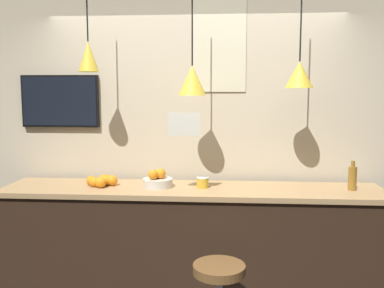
# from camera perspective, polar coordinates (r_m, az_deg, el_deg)

# --- Properties ---
(back_wall) EXTENTS (8.00, 0.06, 2.90)m
(back_wall) POSITION_cam_1_polar(r_m,az_deg,el_deg) (3.75, 0.45, 0.81)
(back_wall) COLOR beige
(back_wall) RESTS_ON ground_plane
(service_counter) EXTENTS (3.01, 0.58, 1.10)m
(service_counter) POSITION_cam_1_polar(r_m,az_deg,el_deg) (3.57, -0.00, -14.41)
(service_counter) COLOR black
(service_counter) RESTS_ON ground_plane
(fruit_bowl) EXTENTS (0.24, 0.24, 0.15)m
(fruit_bowl) POSITION_cam_1_polar(r_m,az_deg,el_deg) (3.44, -4.58, -4.80)
(fruit_bowl) COLOR beige
(fruit_bowl) RESTS_ON service_counter
(orange_pile) EXTENTS (0.26, 0.25, 0.09)m
(orange_pile) POSITION_cam_1_polar(r_m,az_deg,el_deg) (3.55, -11.78, -4.84)
(orange_pile) COLOR orange
(orange_pile) RESTS_ON service_counter
(juice_bottle) EXTENTS (0.06, 0.06, 0.23)m
(juice_bottle) POSITION_cam_1_polar(r_m,az_deg,el_deg) (3.53, 20.61, -4.23)
(juice_bottle) COLOR olive
(juice_bottle) RESTS_ON service_counter
(spread_jar) EXTENTS (0.10, 0.10, 0.09)m
(spread_jar) POSITION_cam_1_polar(r_m,az_deg,el_deg) (3.40, 1.41, -5.13)
(spread_jar) COLOR gold
(spread_jar) RESTS_ON service_counter
(pendant_lamp_left) EXTENTS (0.16, 0.16, 0.79)m
(pendant_lamp_left) POSITION_cam_1_polar(r_m,az_deg,el_deg) (3.52, -13.66, 11.32)
(pendant_lamp_left) COLOR black
(pendant_lamp_middle) EXTENTS (0.22, 0.22, 0.98)m
(pendant_lamp_middle) POSITION_cam_1_polar(r_m,az_deg,el_deg) (3.35, 0.03, 8.53)
(pendant_lamp_middle) COLOR black
(pendant_lamp_right) EXTENTS (0.21, 0.21, 0.92)m
(pendant_lamp_right) POSITION_cam_1_polar(r_m,az_deg,el_deg) (3.39, 14.13, 9.03)
(pendant_lamp_right) COLOR black
(mounted_tv) EXTENTS (0.69, 0.04, 0.45)m
(mounted_tv) POSITION_cam_1_polar(r_m,az_deg,el_deg) (3.93, -17.18, 5.47)
(mounted_tv) COLOR black
(hanging_menu_board) EXTENTS (0.24, 0.01, 0.17)m
(hanging_menu_board) POSITION_cam_1_polar(r_m,az_deg,el_deg) (3.13, -1.07, 2.64)
(hanging_menu_board) COLOR white
(wall_poster) EXTENTS (0.45, 0.01, 0.79)m
(wall_poster) POSITION_cam_1_polar(r_m,az_deg,el_deg) (3.70, 3.70, 13.11)
(wall_poster) COLOR beige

